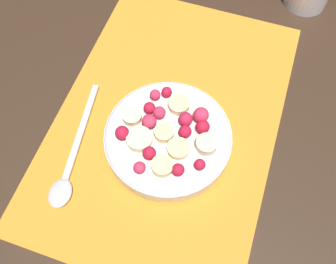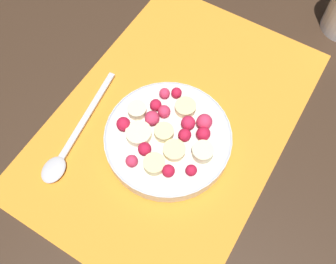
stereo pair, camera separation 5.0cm
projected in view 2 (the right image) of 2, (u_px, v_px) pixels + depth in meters
ground_plane at (174, 120)px, 0.55m from camera, size 3.00×3.00×0.00m
placemat at (174, 119)px, 0.55m from camera, size 0.47×0.32×0.01m
fruit_bowl at (168, 137)px, 0.52m from camera, size 0.18×0.18×0.05m
spoon at (67, 148)px, 0.52m from camera, size 0.20×0.05×0.01m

